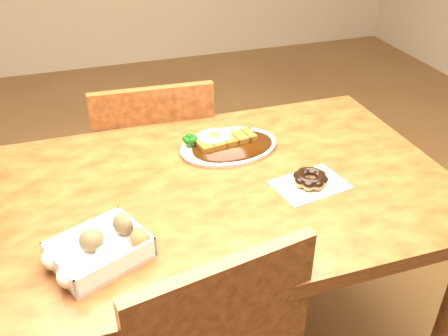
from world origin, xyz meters
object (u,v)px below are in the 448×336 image
object	(u,v)px
chair_far	(155,172)
katsu_curry_plate	(227,144)
table	(227,212)
donut_box	(100,249)
pon_de_ring	(310,179)

from	to	relation	value
chair_far	katsu_curry_plate	bearing A→B (deg)	117.86
table	donut_box	world-z (taller)	donut_box
table	pon_de_ring	distance (m)	0.25
table	chair_far	bearing A→B (deg)	101.39
chair_far	katsu_curry_plate	distance (m)	0.49
chair_far	pon_de_ring	size ratio (longest dim) A/B	4.19
table	donut_box	bearing A→B (deg)	-151.36
chair_far	pon_de_ring	bearing A→B (deg)	120.33
donut_box	pon_de_ring	distance (m)	0.57
katsu_curry_plate	pon_de_ring	world-z (taller)	katsu_curry_plate
pon_de_ring	donut_box	bearing A→B (deg)	-168.36
donut_box	pon_de_ring	size ratio (longest dim) A/B	1.15
table	katsu_curry_plate	distance (m)	0.22
table	katsu_curry_plate	world-z (taller)	katsu_curry_plate
pon_de_ring	chair_far	bearing A→B (deg)	117.05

